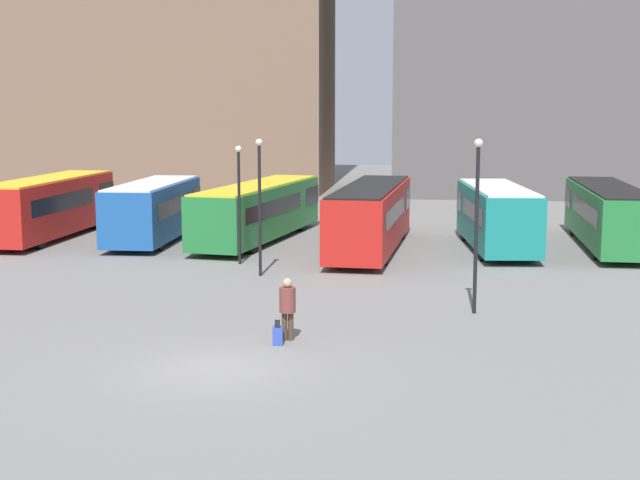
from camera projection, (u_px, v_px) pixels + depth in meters
The scene contains 12 objects.
ground_plane at pixel (217, 369), 22.27m from camera, with size 160.00×160.00×0.00m, color slate.
bus_0 at pixel (50, 205), 44.46m from camera, with size 2.74×11.09×3.01m.
bus_1 at pixel (154, 209), 43.30m from camera, with size 2.74×9.16×2.89m.
bus_2 at pixel (259, 209), 43.62m from camera, with size 4.46×12.53×2.78m.
bus_3 at pixel (371, 215), 40.60m from camera, with size 3.28×12.39×2.98m.
bus_4 at pixel (497, 215), 40.65m from camera, with size 3.33×9.36×2.93m.
bus_5 at pixel (608, 213), 41.58m from camera, with size 2.79×11.99×2.86m.
traveler at pixel (287, 304), 24.84m from camera, with size 0.50×0.50×1.78m.
suitcase at pixel (278, 335), 24.51m from camera, with size 0.31×0.40×0.73m.
lamp_post_0 at pixel (260, 195), 34.10m from camera, with size 0.28×0.28×5.30m.
lamp_post_1 at pixel (239, 194), 36.75m from camera, with size 0.28×0.28×4.92m.
lamp_post_2 at pixel (477, 211), 27.80m from camera, with size 0.28×0.28×5.52m.
Camera 1 is at (5.14, -21.09, 6.48)m, focal length 50.00 mm.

